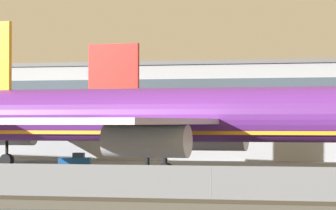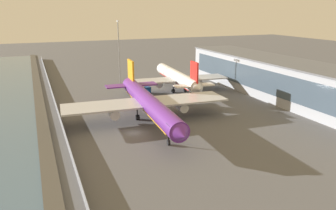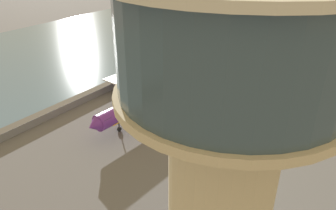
{
  "view_description": "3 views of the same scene",
  "coord_description": "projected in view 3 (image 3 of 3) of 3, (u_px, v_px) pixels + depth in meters",
  "views": [
    {
      "loc": [
        11.85,
        -73.82,
        4.89
      ],
      "look_at": [
        -8.7,
        7.92,
        6.37
      ],
      "focal_mm": 105.0,
      "sensor_mm": 36.0,
      "label": 1
    },
    {
      "loc": [
        72.71,
        -21.16,
        29.27
      ],
      "look_at": [
        -4.73,
        11.08,
        4.64
      ],
      "focal_mm": 35.0,
      "sensor_mm": 36.0,
      "label": 2
    },
    {
      "loc": [
        64.31,
        60.91,
        47.73
      ],
      "look_at": [
        -4.15,
        11.16,
        3.98
      ],
      "focal_mm": 35.0,
      "sensor_mm": 36.0,
      "label": 3
    }
  ],
  "objects": [
    {
      "name": "waterfront_lagoon",
      "position": [
        4.0,
        64.0,
        137.02
      ],
      "size": [
        320.0,
        98.0,
        0.01
      ],
      "color": "slate",
      "rests_on": "ground"
    },
    {
      "name": "baggage_tug",
      "position": [
        224.0,
        101.0,
        104.4
      ],
      "size": [
        3.46,
        2.21,
        1.8
      ],
      "color": "#19519E",
      "rests_on": "ground"
    },
    {
      "name": "perimeter_fence",
      "position": [
        94.0,
        95.0,
        107.77
      ],
      "size": [
        280.0,
        0.1,
        2.28
      ],
      "color": "slate",
      "rests_on": "ground"
    },
    {
      "name": "ground_plane",
      "position": [
        131.0,
        112.0,
        99.94
      ],
      "size": [
        500.0,
        500.0,
        0.0
      ],
      "primitive_type": "plane",
      "color": "#565659"
    },
    {
      "name": "shoreline_seawall",
      "position": [
        85.0,
        94.0,
        110.53
      ],
      "size": [
        320.0,
        3.0,
        0.5
      ],
      "color": "#474238",
      "rests_on": "ground"
    },
    {
      "name": "passenger_jet_white_red",
      "position": [
        263.0,
        81.0,
        108.55
      ],
      "size": [
        42.94,
        36.6,
        13.37
      ],
      "color": "white",
      "rests_on": "ground"
    },
    {
      "name": "apron_light_mast_apron_west",
      "position": [
        247.0,
        33.0,
        128.4
      ],
      "size": [
        3.2,
        0.4,
        25.12
      ],
      "color": "#93969B",
      "rests_on": "ground"
    },
    {
      "name": "ops_van",
      "position": [
        227.0,
        81.0,
        117.7
      ],
      "size": [
        3.32,
        5.56,
        2.48
      ],
      "color": "#19519E",
      "rests_on": "ground"
    },
    {
      "name": "cargo_jet_purple",
      "position": [
        160.0,
        93.0,
        99.26
      ],
      "size": [
        51.95,
        45.09,
        13.96
      ],
      "color": "#602889",
      "rests_on": "ground"
    }
  ]
}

